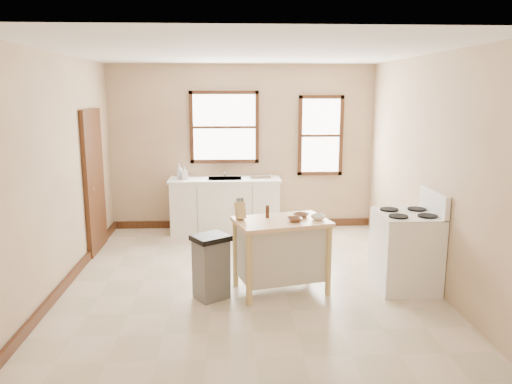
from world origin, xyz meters
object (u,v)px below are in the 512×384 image
bowl_c (318,217)px  gas_stove (406,240)px  knife_block (240,211)px  soap_bottle_b (184,173)px  dish_rack (260,176)px  bowl_a (295,219)px  soap_bottle_a (179,172)px  trash_bin (211,267)px  bowl_b (301,215)px  kitchen_island (281,255)px  pepper_grinder (267,212)px

bowl_c → gas_stove: bearing=1.7°
knife_block → bowl_c: (0.91, -0.05, -0.07)m
soap_bottle_b → dish_rack: 1.26m
dish_rack → bowl_a: bearing=-96.8°
dish_rack → gas_stove: size_ratio=0.30×
dish_rack → bowl_a: (0.24, -2.64, -0.07)m
soap_bottle_a → trash_bin: size_ratio=0.33×
soap_bottle_b → trash_bin: soap_bottle_b is taller
knife_block → bowl_a: size_ratio=1.12×
soap_bottle_a → bowl_b: size_ratio=1.38×
bowl_a → bowl_c: (0.29, 0.07, 0.01)m
knife_block → bowl_a: bearing=-29.5°
knife_block → gas_stove: (1.99, -0.01, -0.38)m
knife_block → bowl_b: knife_block is taller
kitchen_island → pepper_grinder: (-0.16, 0.11, 0.51)m
kitchen_island → trash_bin: 0.85m
soap_bottle_a → dish_rack: (1.35, -0.02, -0.08)m
kitchen_island → bowl_b: size_ratio=5.97×
bowl_a → bowl_c: size_ratio=1.03×
dish_rack → bowl_c: dish_rack is taller
bowl_c → trash_bin: (-1.25, -0.18, -0.52)m
dish_rack → knife_block: 2.56m
bowl_a → bowl_b: bearing=62.3°
kitchen_island → pepper_grinder: bearing=131.7°
soap_bottle_a → bowl_c: bearing=-54.2°
bowl_c → knife_block: bearing=177.2°
soap_bottle_b → bowl_a: 3.02m
soap_bottle_a → bowl_b: bearing=-55.6°
kitchen_island → pepper_grinder: size_ratio=7.11×
soap_bottle_a → kitchen_island: soap_bottle_a is taller
soap_bottle_b → bowl_b: bearing=-67.8°
knife_block → trash_bin: size_ratio=0.27×
kitchen_island → gas_stove: bearing=-13.4°
soap_bottle_a → kitchen_island: 3.02m
soap_bottle_b → knife_block: size_ratio=1.04×
pepper_grinder → trash_bin: size_ratio=0.20×
bowl_b → trash_bin: 1.23m
pepper_grinder → bowl_c: bearing=-11.0°
soap_bottle_b → bowl_a: (1.50, -2.62, -0.13)m
dish_rack → pepper_grinder: bearing=-103.5°
kitchen_island → gas_stove: gas_stove is taller
soap_bottle_b → trash_bin: size_ratio=0.28×
soap_bottle_a → bowl_c: size_ratio=1.42×
bowl_b → trash_bin: bowl_b is taller
dish_rack → pepper_grinder: pepper_grinder is taller
soap_bottle_a → soap_bottle_b: soap_bottle_a is taller
soap_bottle_b → kitchen_island: (1.35, -2.54, -0.59)m
soap_bottle_a → pepper_grinder: (1.28, -2.48, -0.10)m
bowl_c → gas_stove: size_ratio=0.15×
dish_rack → bowl_b: dish_rack is taller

